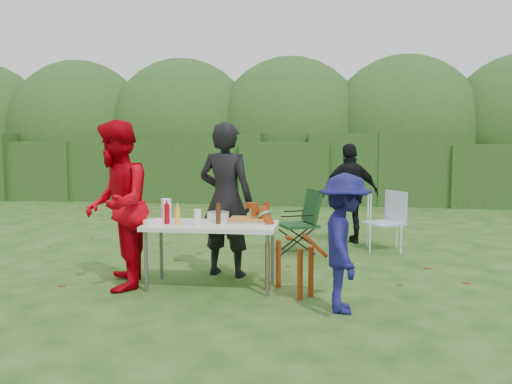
# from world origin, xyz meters

# --- Properties ---
(ground) EXTENTS (80.00, 80.00, 0.00)m
(ground) POSITION_xyz_m (0.00, 0.00, 0.00)
(ground) COLOR #1E4211
(hedge_row) EXTENTS (22.00, 1.40, 1.70)m
(hedge_row) POSITION_xyz_m (0.00, 8.00, 0.85)
(hedge_row) COLOR #23471C
(hedge_row) RESTS_ON ground
(shrub_backdrop) EXTENTS (20.00, 2.60, 3.20)m
(shrub_backdrop) POSITION_xyz_m (0.00, 9.60, 1.60)
(shrub_backdrop) COLOR #3D6628
(shrub_backdrop) RESTS_ON ground
(folding_table) EXTENTS (1.50, 0.70, 0.74)m
(folding_table) POSITION_xyz_m (-0.25, -0.07, 0.69)
(folding_table) COLOR silver
(folding_table) RESTS_ON ground
(person_cook) EXTENTS (0.78, 0.60, 1.91)m
(person_cook) POSITION_xyz_m (-0.18, 0.49, 0.95)
(person_cook) COLOR black
(person_cook) RESTS_ON ground
(person_red_jacket) EXTENTS (0.96, 1.10, 1.92)m
(person_red_jacket) POSITION_xyz_m (-1.30, -0.23, 0.96)
(person_red_jacket) COLOR #B6000D
(person_red_jacket) RESTS_ON ground
(person_black_puffy) EXTENTS (1.02, 0.64, 1.61)m
(person_black_puffy) POSITION_xyz_m (1.43, 2.73, 0.81)
(person_black_puffy) COLOR black
(person_black_puffy) RESTS_ON ground
(child) EXTENTS (0.55, 0.91, 1.38)m
(child) POSITION_xyz_m (1.23, -0.74, 0.69)
(child) COLOR #111250
(child) RESTS_ON ground
(dog) EXTENTS (1.02, 0.94, 0.94)m
(dog) POSITION_xyz_m (0.65, -0.19, 0.47)
(dog) COLOR maroon
(dog) RESTS_ON ground
(camping_chair) EXTENTS (0.78, 0.78, 0.94)m
(camping_chair) POSITION_xyz_m (0.64, 1.92, 0.47)
(camping_chair) COLOR #163C19
(camping_chair) RESTS_ON ground
(lawn_chair) EXTENTS (0.74, 0.74, 0.90)m
(lawn_chair) POSITION_xyz_m (1.93, 2.28, 0.45)
(lawn_chair) COLOR #537EC7
(lawn_chair) RESTS_ON ground
(food_tray) EXTENTS (0.45, 0.30, 0.02)m
(food_tray) POSITION_xyz_m (0.15, 0.09, 0.75)
(food_tray) COLOR #B7B7BA
(food_tray) RESTS_ON folding_table
(focaccia_bread) EXTENTS (0.40, 0.26, 0.04)m
(focaccia_bread) POSITION_xyz_m (0.15, 0.09, 0.78)
(focaccia_bread) COLOR #C38633
(focaccia_bread) RESTS_ON food_tray
(mustard_bottle) EXTENTS (0.06, 0.06, 0.20)m
(mustard_bottle) POSITION_xyz_m (-0.60, -0.21, 0.84)
(mustard_bottle) COLOR yellow
(mustard_bottle) RESTS_ON folding_table
(ketchup_bottle) EXTENTS (0.06, 0.06, 0.22)m
(ketchup_bottle) POSITION_xyz_m (-0.74, -0.14, 0.85)
(ketchup_bottle) COLOR #9F0411
(ketchup_bottle) RESTS_ON folding_table
(beer_bottle) EXTENTS (0.06, 0.06, 0.24)m
(beer_bottle) POSITION_xyz_m (-0.17, -0.07, 0.86)
(beer_bottle) COLOR #47230F
(beer_bottle) RESTS_ON folding_table
(paper_towel_roll) EXTENTS (0.12, 0.12, 0.26)m
(paper_towel_roll) POSITION_xyz_m (-0.82, 0.08, 0.87)
(paper_towel_roll) COLOR white
(paper_towel_roll) RESTS_ON folding_table
(cup_stack) EXTENTS (0.08, 0.08, 0.18)m
(cup_stack) POSITION_xyz_m (-0.38, -0.20, 0.83)
(cup_stack) COLOR white
(cup_stack) RESTS_ON folding_table
(pasta_bowl) EXTENTS (0.26, 0.26, 0.10)m
(pasta_bowl) POSITION_xyz_m (-0.22, 0.18, 0.79)
(pasta_bowl) COLOR silver
(pasta_bowl) RESTS_ON folding_table
(plate_stack) EXTENTS (0.24, 0.24, 0.05)m
(plate_stack) POSITION_xyz_m (-0.89, -0.20, 0.77)
(plate_stack) COLOR white
(plate_stack) RESTS_ON folding_table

